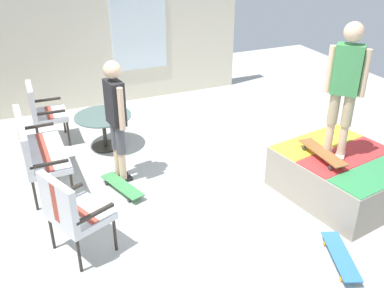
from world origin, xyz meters
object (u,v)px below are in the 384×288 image
skateboard_spare (341,256)px  patio_bench (34,147)px  patio_table (104,125)px  skateboard_on_ramp (322,153)px  skate_ramp (345,174)px  patio_chair_by_wall (70,209)px  person_skater (345,82)px  skateboard_by_bench (122,186)px  patio_chair_near_house (41,109)px  person_watching (116,113)px

skateboard_spare → patio_bench: bearing=44.3°
patio_table → skateboard_on_ramp: size_ratio=1.12×
skate_ramp → patio_bench: bearing=64.1°
skate_ramp → patio_chair_by_wall: bearing=86.8°
patio_chair_by_wall → person_skater: person_skater is taller
patio_table → skateboard_by_bench: patio_table is taller
skate_ramp → skateboard_on_ramp: (0.07, 0.38, 0.38)m
skateboard_spare → skateboard_on_ramp: bearing=-25.7°
patio_table → person_skater: person_skater is taller
person_skater → patio_chair_near_house: bearing=46.9°
patio_chair_by_wall → person_skater: 3.51m
patio_bench → skateboard_on_ramp: size_ratio=1.56×
skateboard_by_bench → skateboard_on_ramp: (-1.16, -2.38, 0.59)m
patio_bench → skateboard_on_ramp: 3.82m
skateboard_on_ramp → patio_table: bearing=41.9°
patio_table → person_watching: (-1.05, 0.02, 0.63)m
person_skater → skateboard_spare: (-1.14, 0.73, -1.53)m
patio_bench → patio_chair_near_house: same height
patio_bench → person_watching: person_watching is taller
patio_chair_near_house → skateboard_spare: 5.02m
person_watching → patio_bench: bearing=75.8°
patio_bench → skateboard_by_bench: 1.29m
skate_ramp → skateboard_by_bench: (1.23, 2.76, -0.21)m
patio_bench → person_skater: (-1.77, -3.57, 1.00)m
patio_table → skateboard_on_ramp: skateboard_on_ramp is taller
skate_ramp → skateboard_on_ramp: 0.54m
patio_bench → skateboard_by_bench: size_ratio=1.53×
patio_chair_by_wall → skateboard_on_ramp: bearing=-92.3°
skate_ramp → patio_chair_near_house: 4.76m
skate_ramp → patio_table: 3.73m
person_watching → skateboard_spare: 3.30m
patio_chair_near_house → skateboard_by_bench: bearing=-158.2°
person_watching → person_skater: 2.96m
skate_ramp → person_skater: size_ratio=1.37×
patio_table → patio_chair_near_house: bearing=56.9°
patio_table → skateboard_on_ramp: (-2.54, -2.28, 0.27)m
patio_chair_by_wall → patio_table: bearing=-20.6°
person_watching → patio_chair_by_wall: bearing=147.0°
patio_bench → person_watching: bearing=-104.2°
patio_chair_near_house → skateboard_by_bench: size_ratio=1.24×
skate_ramp → patio_bench: (1.83, 3.77, 0.32)m
patio_chair_near_house → skateboard_spare: patio_chair_near_house is taller
skateboard_spare → skateboard_on_ramp: (1.15, -0.55, 0.59)m
skate_ramp → skateboard_by_bench: size_ratio=2.91×
patio_table → skateboard_by_bench: bearing=176.0°
patio_chair_near_house → person_watching: bearing=-152.3°
patio_chair_near_house → patio_table: patio_chair_near_house is taller
person_skater → patio_chair_by_wall: bearing=87.6°
skateboard_by_bench → person_skater: bearing=-114.7°
patio_table → patio_bench: bearing=125.0°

